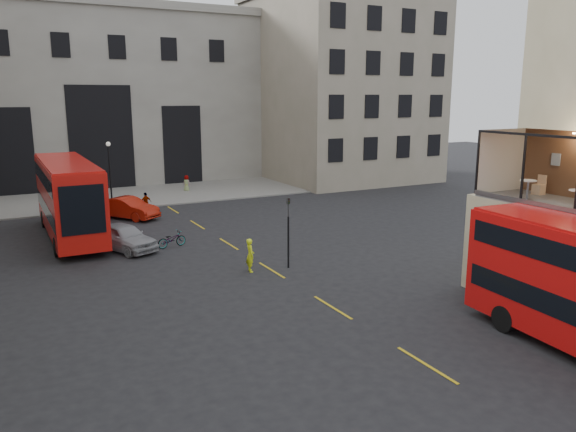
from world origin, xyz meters
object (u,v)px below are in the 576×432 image
cafe_chair_d (539,189)px  cyclist (250,255)px  pedestrian_b (96,191)px  street_lamp_b (110,178)px  car_b (128,208)px  cafe_table_far (528,187)px  traffic_light_near (288,223)px  car_a (124,237)px  bus_far (68,195)px  pedestrian_c (146,202)px  bicycle (172,239)px  pedestrian_d (187,183)px

cafe_chair_d → cyclist: bearing=140.0°
cyclist → pedestrian_b: (-3.67, 24.61, 0.03)m
street_lamp_b → pedestrian_b: size_ratio=2.90×
car_b → cafe_table_far: cafe_table_far is taller
street_lamp_b → cafe_chair_d: 33.37m
traffic_light_near → car_a: size_ratio=0.80×
bus_far → traffic_light_near: bearing=-52.7°
car_b → pedestrian_c: 2.42m
car_a → pedestrian_c: car_a is taller
bicycle → pedestrian_c: bearing=-18.3°
cyclist → pedestrian_c: 17.79m
pedestrian_b → cafe_chair_d: bearing=-132.9°
bicycle → pedestrian_d: (7.04, 19.06, 0.30)m
bicycle → cyclist: bearing=-173.5°
street_lamp_b → cafe_chair_d: bearing=-66.2°
cafe_table_far → cyclist: bearing=133.4°
car_a → cafe_chair_d: cafe_chair_d is taller
traffic_light_near → cafe_chair_d: 12.18m
traffic_light_near → bicycle: size_ratio=2.06×
pedestrian_c → bicycle: bearing=68.5°
traffic_light_near → pedestrian_b: traffic_light_near is taller
traffic_light_near → cafe_chair_d: (8.41, -8.46, 2.44)m
cyclist → pedestrian_d: size_ratio=1.12×
bus_far → bicycle: size_ratio=6.74×
cafe_chair_d → car_b: bearing=118.1°
bicycle → pedestrian_c: size_ratio=1.17×
car_b → cafe_chair_d: size_ratio=5.49×
pedestrian_d → bicycle: bearing=121.6°
car_b → pedestrian_c: bearing=8.6°
car_b → cafe_table_far: (11.72, -25.53, 4.37)m
bus_far → bicycle: bus_far is taller
street_lamp_b → bus_far: (-4.38, -9.68, 0.40)m
cafe_chair_d → pedestrian_d: bearing=99.3°
traffic_light_near → bus_far: 15.49m
car_a → cafe_chair_d: 22.65m
bicycle → traffic_light_near: bearing=-160.5°
car_a → bicycle: bearing=-37.0°
traffic_light_near → car_b: size_ratio=0.78×
car_a → pedestrian_d: 20.83m
car_b → pedestrian_c: size_ratio=3.07×
cyclist → pedestrian_b: pedestrian_b is taller
pedestrian_d → cafe_chair_d: bearing=151.2°
traffic_light_near → bus_far: bus_far is taller
street_lamp_b → cyclist: size_ratio=3.01×
pedestrian_d → cafe_table_far: 35.67m
bus_far → pedestrian_b: (3.65, 12.63, -1.87)m
bus_far → cafe_table_far: 27.00m
pedestrian_d → cafe_table_far: cafe_table_far is taller
pedestrian_d → car_a: bearing=114.0°
street_lamp_b → pedestrian_d: size_ratio=3.37×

